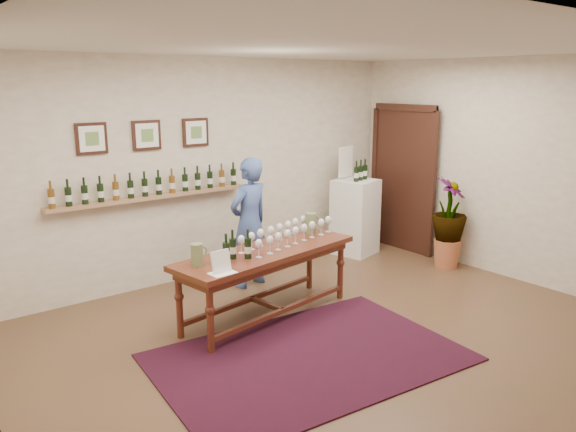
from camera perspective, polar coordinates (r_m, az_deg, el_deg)
ground at (r=5.76m, az=5.03°, el=-12.19°), size 6.00×6.00×0.00m
room_shell at (r=8.12m, az=7.15°, el=3.63°), size 6.00×6.00×6.00m
rug at (r=5.36m, az=2.13°, el=-14.14°), size 2.93×2.11×0.01m
tasting_table at (r=6.00m, az=-2.20°, el=-4.49°), size 2.20×0.98×0.75m
table_glasses at (r=6.23m, az=-0.04°, el=-1.75°), size 1.48×0.68×0.20m
table_bottles at (r=5.61m, az=-5.42°, el=-2.89°), size 0.30×0.17×0.32m
pitcher_left at (r=5.49m, az=-9.24°, el=-3.91°), size 0.15×0.15×0.22m
pitcher_right at (r=6.59m, az=2.32°, el=-0.73°), size 0.16×0.16×0.24m
menu_card at (r=5.26m, az=-6.83°, el=-4.63°), size 0.25×0.19×0.22m
display_pedestal at (r=8.33m, az=6.83°, el=-0.09°), size 0.67×0.67×1.10m
pedestal_bottles at (r=8.17m, az=7.39°, el=4.63°), size 0.31×0.15×0.30m
info_sign at (r=8.31m, az=5.89°, el=5.51°), size 0.35×0.11×0.49m
potted_plant at (r=7.91m, az=16.01°, el=-0.69°), size 0.76×0.76×1.07m
person at (r=6.89m, az=-3.94°, el=-0.70°), size 0.65×0.49×1.61m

